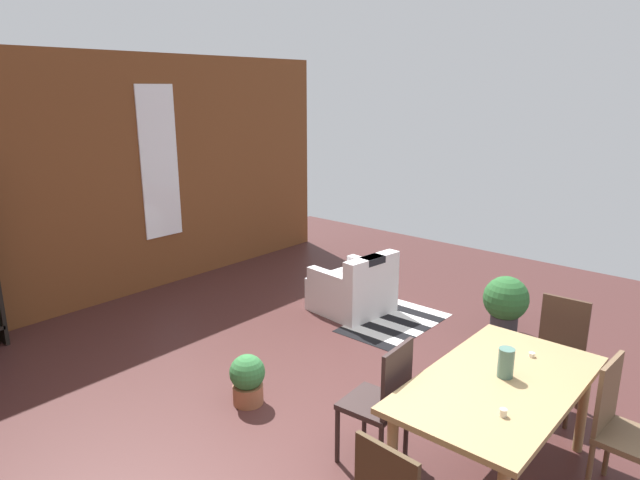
# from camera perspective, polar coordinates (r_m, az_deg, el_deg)

# --- Properties ---
(ground_plane) EXTENTS (11.36, 11.36, 0.00)m
(ground_plane) POSITION_cam_1_polar(r_m,az_deg,el_deg) (4.37, 5.01, -21.67)
(ground_plane) COLOR #482624
(back_wall_brick) EXTENTS (8.32, 0.12, 3.04)m
(back_wall_brick) POSITION_cam_1_polar(r_m,az_deg,el_deg) (7.13, -24.89, 4.99)
(back_wall_brick) COLOR brown
(back_wall_brick) RESTS_ON ground
(window_pane_1) EXTENTS (0.55, 0.02, 1.98)m
(window_pane_1) POSITION_cam_1_polar(r_m,az_deg,el_deg) (7.66, -16.04, 7.59)
(window_pane_1) COLOR white
(dining_table) EXTENTS (1.64, 0.91, 0.75)m
(dining_table) POSITION_cam_1_polar(r_m,az_deg,el_deg) (4.03, 17.72, -14.64)
(dining_table) COLOR #A18255
(dining_table) RESTS_ON ground
(vase_on_table) EXTENTS (0.11, 0.11, 0.20)m
(vase_on_table) POSITION_cam_1_polar(r_m,az_deg,el_deg) (4.01, 18.40, -11.77)
(vase_on_table) COLOR #4C7266
(vase_on_table) RESTS_ON dining_table
(tealight_candle_0) EXTENTS (0.04, 0.04, 0.04)m
(tealight_candle_0) POSITION_cam_1_polar(r_m,az_deg,el_deg) (4.26, 18.03, -11.26)
(tealight_candle_0) COLOR silver
(tealight_candle_0) RESTS_ON dining_table
(tealight_candle_1) EXTENTS (0.04, 0.04, 0.03)m
(tealight_candle_1) POSITION_cam_1_polar(r_m,az_deg,el_deg) (4.38, 20.75, -10.87)
(tealight_candle_1) COLOR silver
(tealight_candle_1) RESTS_ON dining_table
(tealight_candle_2) EXTENTS (0.04, 0.04, 0.05)m
(tealight_candle_2) POSITION_cam_1_polar(r_m,az_deg,el_deg) (3.61, 18.15, -16.36)
(tealight_candle_2) COLOR silver
(tealight_candle_2) RESTS_ON dining_table
(dining_chair_near_right) EXTENTS (0.42, 0.42, 0.95)m
(dining_chair_near_right) POSITION_cam_1_polar(r_m,az_deg,el_deg) (4.27, 28.41, -16.43)
(dining_chair_near_right) COLOR brown
(dining_chair_near_right) RESTS_ON ground
(dining_chair_far_left) EXTENTS (0.43, 0.43, 0.95)m
(dining_chair_far_left) POSITION_cam_1_polar(r_m,az_deg,el_deg) (4.10, 6.34, -15.82)
(dining_chair_far_left) COLOR #332524
(dining_chair_far_left) RESTS_ON ground
(dining_chair_head_right) EXTENTS (0.42, 0.42, 0.95)m
(dining_chair_head_right) POSITION_cam_1_polar(r_m,az_deg,el_deg) (5.12, 23.03, -10.40)
(dining_chair_head_right) COLOR #453023
(dining_chair_head_right) RESTS_ON ground
(armchair_white) EXTENTS (0.88, 0.88, 0.75)m
(armchair_white) POSITION_cam_1_polar(r_m,az_deg,el_deg) (6.76, 3.50, -5.03)
(armchair_white) COLOR white
(armchair_white) RESTS_ON ground
(potted_plant_by_shelf) EXTENTS (0.30, 0.30, 0.44)m
(potted_plant_by_shelf) POSITION_cam_1_polar(r_m,az_deg,el_deg) (4.94, -7.39, -13.81)
(potted_plant_by_shelf) COLOR #9E6042
(potted_plant_by_shelf) RESTS_ON ground
(potted_plant_corner) EXTENTS (0.49, 0.49, 0.65)m
(potted_plant_corner) POSITION_cam_1_polar(r_m,az_deg,el_deg) (6.45, 18.38, -6.01)
(potted_plant_corner) COLOR #333338
(potted_plant_corner) RESTS_ON ground
(striped_rug) EXTENTS (1.30, 0.79, 0.01)m
(striped_rug) POSITION_cam_1_polar(r_m,az_deg,el_deg) (6.57, 7.58, -8.33)
(striped_rug) COLOR black
(striped_rug) RESTS_ON ground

